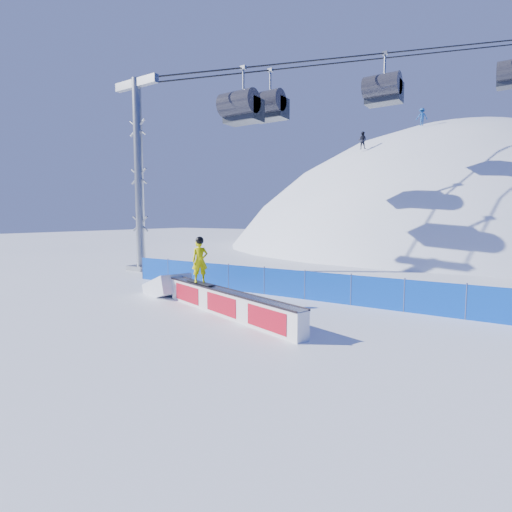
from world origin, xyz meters
The scene contains 8 objects.
ground centered at (0.00, 0.00, 0.00)m, with size 160.00×160.00×0.00m, color white.
snow_hill centered at (0.00, 42.00, -18.00)m, with size 64.00×64.00×64.00m.
safety_fence centered at (0.00, 4.50, 0.60)m, with size 22.05×0.05×1.30m.
chairlift centered at (4.74, 27.49, 16.89)m, with size 40.80×41.70×22.00m.
rail_box centered at (-2.04, 0.51, 0.45)m, with size 7.37×2.97×0.91m.
snow_ramp centered at (-6.54, 2.05, 0.00)m, with size 2.15×1.44×0.81m, color white, non-canonical shape.
snowboarder centered at (-3.78, 1.10, 1.80)m, with size 1.73×0.85×1.80m.
distant_skiers centered at (1.75, 29.11, 11.01)m, with size 19.52×6.13×6.53m.
Camera 1 is at (6.34, -10.37, 3.46)m, focal length 28.00 mm.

